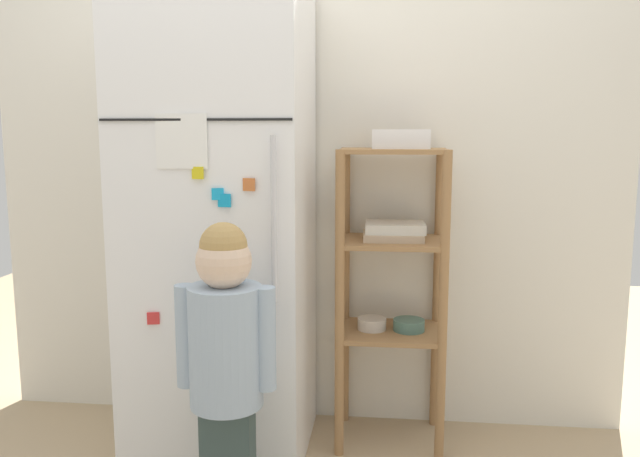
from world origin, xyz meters
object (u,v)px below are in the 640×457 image
(child_standing, at_px, (226,345))
(pantry_shelf_unit, at_px, (392,267))
(refrigerator, at_px, (221,224))
(fruit_bin, at_px, (402,140))

(child_standing, distance_m, pantry_shelf_unit, 0.82)
(refrigerator, distance_m, child_standing, 0.61)
(pantry_shelf_unit, bearing_deg, fruit_bin, 14.04)
(pantry_shelf_unit, height_order, fruit_bin, fruit_bin)
(refrigerator, distance_m, fruit_bin, 0.77)
(refrigerator, relative_size, fruit_bin, 8.33)
(refrigerator, bearing_deg, fruit_bin, 10.95)
(refrigerator, xyz_separation_m, pantry_shelf_unit, (0.66, 0.13, -0.18))
(refrigerator, distance_m, pantry_shelf_unit, 0.69)
(child_standing, height_order, pantry_shelf_unit, pantry_shelf_unit)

